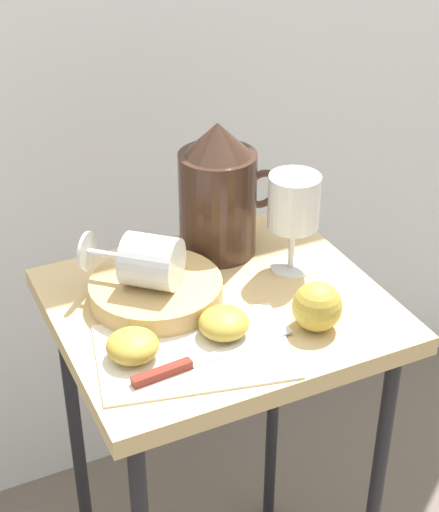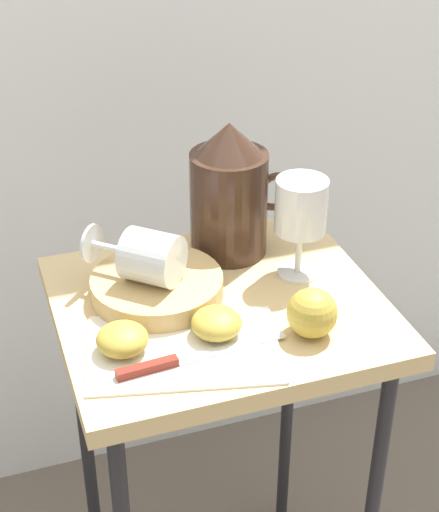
{
  "view_description": "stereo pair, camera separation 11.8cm",
  "coord_description": "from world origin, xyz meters",
  "px_view_note": "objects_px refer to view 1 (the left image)",
  "views": [
    {
      "loc": [
        -0.43,
        -0.91,
        1.44
      ],
      "look_at": [
        0.0,
        0.0,
        0.82
      ],
      "focal_mm": 57.34,
      "sensor_mm": 36.0,
      "label": 1
    },
    {
      "loc": [
        -0.32,
        -0.95,
        1.44
      ],
      "look_at": [
        0.0,
        0.0,
        0.82
      ],
      "focal_mm": 57.34,
      "sensor_mm": 36.0,
      "label": 2
    }
  ],
  "objects_px": {
    "pitcher": "(218,201)",
    "knife": "(191,363)",
    "apple_whole": "(317,307)",
    "basket_tray": "(156,291)",
    "apple_half_right": "(224,323)",
    "apple_half_left": "(133,346)",
    "table": "(219,350)",
    "wine_glass_tipped_near": "(149,261)",
    "wine_glass_upright": "(294,207)"
  },
  "relations": [
    {
      "from": "apple_half_right",
      "to": "table",
      "type": "bearing_deg",
      "value": 68.67
    },
    {
      "from": "wine_glass_tipped_near",
      "to": "apple_half_left",
      "type": "relative_size",
      "value": 2.14
    },
    {
      "from": "apple_half_right",
      "to": "knife",
      "type": "bearing_deg",
      "value": -147.81
    },
    {
      "from": "apple_half_right",
      "to": "apple_whole",
      "type": "xyz_separation_m",
      "value": [
        0.13,
        -0.04,
        0.01
      ]
    },
    {
      "from": "wine_glass_upright",
      "to": "wine_glass_tipped_near",
      "type": "distance_m",
      "value": 0.24
    },
    {
      "from": "table",
      "to": "wine_glass_upright",
      "type": "xyz_separation_m",
      "value": [
        0.14,
        0.03,
        0.2
      ]
    },
    {
      "from": "wine_glass_upright",
      "to": "knife",
      "type": "bearing_deg",
      "value": -146.69
    },
    {
      "from": "table",
      "to": "wine_glass_tipped_near",
      "type": "xyz_separation_m",
      "value": [
        -0.09,
        0.04,
        0.17
      ]
    },
    {
      "from": "wine_glass_tipped_near",
      "to": "knife",
      "type": "relative_size",
      "value": 0.63
    },
    {
      "from": "wine_glass_tipped_near",
      "to": "knife",
      "type": "height_order",
      "value": "wine_glass_tipped_near"
    },
    {
      "from": "apple_half_left",
      "to": "pitcher",
      "type": "bearing_deg",
      "value": 43.17
    },
    {
      "from": "apple_half_left",
      "to": "apple_whole",
      "type": "height_order",
      "value": "apple_whole"
    },
    {
      "from": "table",
      "to": "knife",
      "type": "distance_m",
      "value": 0.19
    },
    {
      "from": "wine_glass_upright",
      "to": "knife",
      "type": "relative_size",
      "value": 0.67
    },
    {
      "from": "wine_glass_tipped_near",
      "to": "apple_whole",
      "type": "bearing_deg",
      "value": -39.21
    },
    {
      "from": "basket_tray",
      "to": "wine_glass_upright",
      "type": "xyz_separation_m",
      "value": [
        0.23,
        -0.01,
        0.09
      ]
    },
    {
      "from": "knife",
      "to": "apple_half_left",
      "type": "bearing_deg",
      "value": 141.66
    },
    {
      "from": "basket_tray",
      "to": "apple_whole",
      "type": "xyz_separation_m",
      "value": [
        0.18,
        -0.16,
        0.02
      ]
    },
    {
      "from": "wine_glass_upright",
      "to": "apple_whole",
      "type": "xyz_separation_m",
      "value": [
        -0.04,
        -0.15,
        -0.08
      ]
    },
    {
      "from": "basket_tray",
      "to": "knife",
      "type": "distance_m",
      "value": 0.17
    },
    {
      "from": "basket_tray",
      "to": "wine_glass_tipped_near",
      "type": "height_order",
      "value": "wine_glass_tipped_near"
    },
    {
      "from": "basket_tray",
      "to": "apple_half_left",
      "type": "xyz_separation_m",
      "value": [
        -0.08,
        -0.12,
        0.01
      ]
    },
    {
      "from": "table",
      "to": "apple_half_left",
      "type": "height_order",
      "value": "apple_half_left"
    },
    {
      "from": "apple_whole",
      "to": "knife",
      "type": "height_order",
      "value": "apple_whole"
    },
    {
      "from": "basket_tray",
      "to": "apple_half_right",
      "type": "relative_size",
      "value": 2.78
    },
    {
      "from": "table",
      "to": "apple_whole",
      "type": "distance_m",
      "value": 0.2
    },
    {
      "from": "apple_half_right",
      "to": "knife",
      "type": "xyz_separation_m",
      "value": [
        -0.07,
        -0.04,
        -0.02
      ]
    },
    {
      "from": "pitcher",
      "to": "knife",
      "type": "xyz_separation_m",
      "value": [
        -0.16,
        -0.26,
        -0.08
      ]
    },
    {
      "from": "wine_glass_upright",
      "to": "apple_half_right",
      "type": "relative_size",
      "value": 2.28
    },
    {
      "from": "apple_half_left",
      "to": "apple_whole",
      "type": "bearing_deg",
      "value": -9.08
    },
    {
      "from": "wine_glass_tipped_near",
      "to": "table",
      "type": "bearing_deg",
      "value": -22.44
    },
    {
      "from": "apple_half_right",
      "to": "wine_glass_tipped_near",
      "type": "bearing_deg",
      "value": 117.67
    },
    {
      "from": "apple_whole",
      "to": "knife",
      "type": "distance_m",
      "value": 0.2
    },
    {
      "from": "pitcher",
      "to": "apple_half_right",
      "type": "xyz_separation_m",
      "value": [
        -0.09,
        -0.22,
        -0.07
      ]
    },
    {
      "from": "wine_glass_upright",
      "to": "apple_half_right",
      "type": "distance_m",
      "value": 0.23
    },
    {
      "from": "apple_half_right",
      "to": "pitcher",
      "type": "bearing_deg",
      "value": 66.61
    },
    {
      "from": "pitcher",
      "to": "apple_half_left",
      "type": "height_order",
      "value": "pitcher"
    },
    {
      "from": "table",
      "to": "apple_whole",
      "type": "xyz_separation_m",
      "value": [
        0.1,
        -0.12,
        0.13
      ]
    },
    {
      "from": "apple_whole",
      "to": "wine_glass_upright",
      "type": "bearing_deg",
      "value": 73.59
    },
    {
      "from": "table",
      "to": "pitcher",
      "type": "bearing_deg",
      "value": 65.44
    },
    {
      "from": "table",
      "to": "basket_tray",
      "type": "height_order",
      "value": "basket_tray"
    },
    {
      "from": "wine_glass_upright",
      "to": "apple_half_left",
      "type": "xyz_separation_m",
      "value": [
        -0.31,
        -0.11,
        -0.09
      ]
    },
    {
      "from": "basket_tray",
      "to": "apple_half_right",
      "type": "xyz_separation_m",
      "value": [
        0.05,
        -0.12,
        0.01
      ]
    },
    {
      "from": "apple_half_left",
      "to": "basket_tray",
      "type": "bearing_deg",
      "value": 55.86
    },
    {
      "from": "pitcher",
      "to": "apple_whole",
      "type": "height_order",
      "value": "pitcher"
    },
    {
      "from": "apple_half_right",
      "to": "apple_whole",
      "type": "bearing_deg",
      "value": -15.63
    },
    {
      "from": "wine_glass_tipped_near",
      "to": "apple_whole",
      "type": "height_order",
      "value": "wine_glass_tipped_near"
    },
    {
      "from": "apple_half_left",
      "to": "knife",
      "type": "bearing_deg",
      "value": -38.34
    },
    {
      "from": "wine_glass_tipped_near",
      "to": "apple_half_left",
      "type": "xyz_separation_m",
      "value": [
        -0.07,
        -0.11,
        -0.05
      ]
    },
    {
      "from": "wine_glass_upright",
      "to": "apple_whole",
      "type": "height_order",
      "value": "wine_glass_upright"
    }
  ]
}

